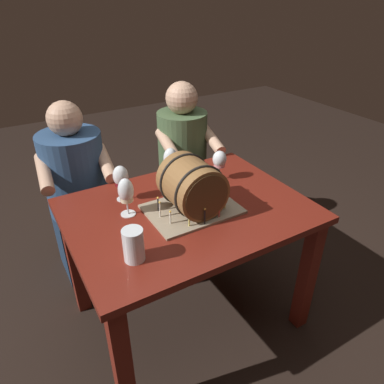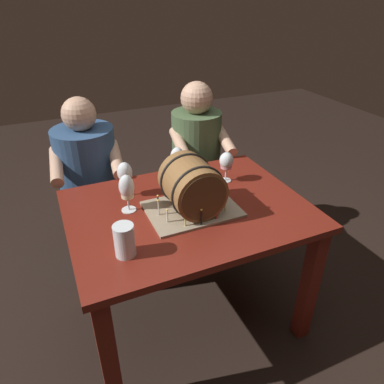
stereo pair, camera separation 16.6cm
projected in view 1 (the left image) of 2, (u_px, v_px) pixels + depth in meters
name	position (u px, v px, depth m)	size (l,w,h in m)	color
ground_plane	(188.00, 313.00, 2.10)	(8.00, 8.00, 0.00)	black
dining_table	(188.00, 228.00, 1.79)	(1.14, 0.85, 0.74)	maroon
barrel_cake	(192.00, 187.00, 1.65)	(0.43, 0.31, 0.27)	gray
wine_glass_amber	(171.00, 160.00, 1.92)	(0.08, 0.08, 0.19)	white
wine_glass_white	(126.00, 192.00, 1.62)	(0.07, 0.07, 0.19)	white
wine_glass_rose	(220.00, 160.00, 1.93)	(0.08, 0.08, 0.17)	white
wine_glass_red	(121.00, 178.00, 1.74)	(0.08, 0.08, 0.19)	white
beer_pint	(134.00, 246.00, 1.38)	(0.08, 0.08, 0.14)	white
person_seated_left	(79.00, 198.00, 2.20)	(0.43, 0.51, 1.14)	#1B2D46
person_seated_right	(183.00, 171.00, 2.53)	(0.41, 0.50, 1.16)	#2A3A24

